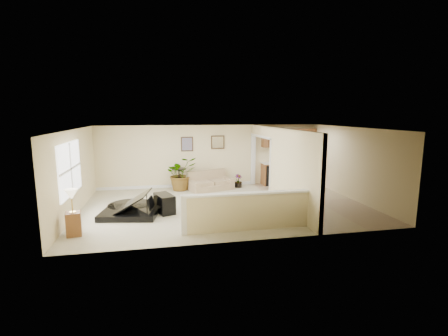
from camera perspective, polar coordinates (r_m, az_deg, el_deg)
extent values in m
plane|color=#C2B997|center=(10.61, 0.17, -6.61)|extent=(9.00, 9.00, 0.00)
cube|color=beige|center=(13.26, -2.39, 2.16)|extent=(9.00, 0.04, 2.50)
cube|color=beige|center=(7.47, 4.73, -3.69)|extent=(9.00, 0.04, 2.50)
cube|color=beige|center=(10.44, -24.83, -0.75)|extent=(0.04, 6.00, 2.50)
cube|color=beige|center=(12.05, 21.65, 0.74)|extent=(0.04, 6.00, 2.50)
cube|color=silver|center=(10.20, 0.18, 6.99)|extent=(9.00, 6.00, 0.04)
cube|color=#9A8A68|center=(11.63, 15.64, -5.51)|extent=(2.70, 6.00, 0.01)
cube|color=beige|center=(9.74, 12.04, -0.75)|extent=(0.12, 3.60, 2.50)
cube|color=beige|center=(12.39, 6.77, 6.46)|extent=(0.12, 2.35, 0.40)
cube|color=beige|center=(8.37, 4.33, -7.73)|extent=(3.30, 0.12, 0.95)
cube|color=silver|center=(8.24, 4.38, -4.47)|extent=(3.40, 0.22, 0.05)
cube|color=silver|center=(8.09, -7.11, -8.20)|extent=(0.14, 0.14, 1.00)
cube|color=white|center=(9.92, -25.49, -0.12)|extent=(0.05, 2.15, 1.45)
cube|color=#3D2916|center=(13.07, -6.52, 4.21)|extent=(0.48, 0.03, 0.58)
cube|color=#905C71|center=(13.05, -6.51, 4.20)|extent=(0.40, 0.01, 0.50)
cube|color=#3D2916|center=(13.22, -1.10, 4.55)|extent=(0.55, 0.03, 0.55)
cube|color=white|center=(13.20, -1.09, 4.54)|extent=(0.46, 0.01, 0.46)
cube|color=brown|center=(13.99, 11.31, -0.94)|extent=(2.30, 0.60, 0.90)
cube|color=beige|center=(13.91, 11.37, 0.96)|extent=(2.36, 0.65, 0.04)
cube|color=black|center=(13.70, 8.22, -1.16)|extent=(0.60, 0.60, 0.84)
cube|color=brown|center=(13.91, 11.32, 5.23)|extent=(2.30, 0.35, 0.75)
cube|color=black|center=(9.82, -16.32, -3.25)|extent=(1.81, 1.63, 0.33)
cylinder|color=black|center=(10.43, -16.94, -2.54)|extent=(1.36, 1.36, 0.33)
cube|color=white|center=(9.79, -10.78, -3.33)|extent=(0.43, 1.12, 0.02)
cube|color=black|center=(9.88, -16.98, -1.45)|extent=(1.45, 1.46, 0.74)
cube|color=black|center=(10.00, -10.44, -6.14)|extent=(0.67, 0.93, 0.56)
cube|color=tan|center=(12.75, -2.40, -2.78)|extent=(1.87, 1.40, 0.46)
cube|color=tan|center=(13.00, -2.66, -0.40)|extent=(1.65, 0.71, 0.49)
cube|color=tan|center=(12.59, -5.70, -1.49)|extent=(0.47, 0.96, 0.18)
cube|color=tan|center=(12.81, 0.81, -1.25)|extent=(0.47, 0.96, 0.18)
cylinder|color=black|center=(13.00, -7.86, -3.60)|extent=(0.41, 0.41, 0.03)
cylinder|color=black|center=(12.92, -7.90, -1.90)|extent=(0.04, 0.04, 0.80)
cylinder|color=black|center=(12.84, -7.94, -0.16)|extent=(0.57, 0.57, 0.03)
cylinder|color=black|center=(12.80, -7.53, -3.27)|extent=(0.37, 0.37, 0.26)
imported|color=#18521B|center=(12.70, -7.58, -0.98)|extent=(1.43, 1.33, 1.30)
cylinder|color=black|center=(13.16, 2.52, -2.99)|extent=(0.28, 0.28, 0.19)
imported|color=#18521B|center=(13.13, 2.53, -2.26)|extent=(0.39, 0.39, 0.54)
cube|color=brown|center=(8.84, -24.92, -8.90)|extent=(0.40, 0.40, 0.59)
cylinder|color=gold|center=(8.76, -25.06, -7.02)|extent=(0.16, 0.16, 0.02)
cylinder|color=gold|center=(8.71, -25.16, -5.78)|extent=(0.03, 0.03, 0.39)
cone|color=#FFF3D0|center=(8.65, -25.27, -4.22)|extent=(0.31, 0.31, 0.25)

